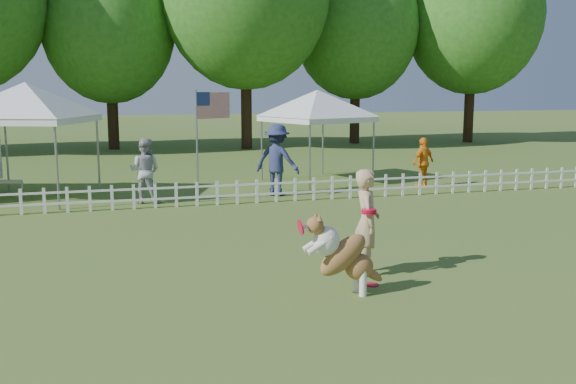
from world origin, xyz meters
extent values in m
plane|color=#3C571B|center=(0.00, 0.00, 0.00)|extent=(120.00, 120.00, 0.00)
imported|color=tan|center=(0.49, 0.52, 0.82)|extent=(0.55, 0.69, 1.65)
cylinder|color=red|center=(0.35, -0.04, 0.01)|extent=(0.25, 0.25, 0.02)
imported|color=#A9A9AE|center=(-2.43, 7.79, 0.82)|extent=(0.96, 0.87, 1.63)
imported|color=navy|center=(1.03, 7.98, 0.95)|extent=(1.40, 1.33, 1.91)
imported|color=orange|center=(5.50, 8.28, 0.72)|extent=(0.91, 0.67, 1.44)
camera|label=1|loc=(-3.30, -8.43, 2.88)|focal=40.00mm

